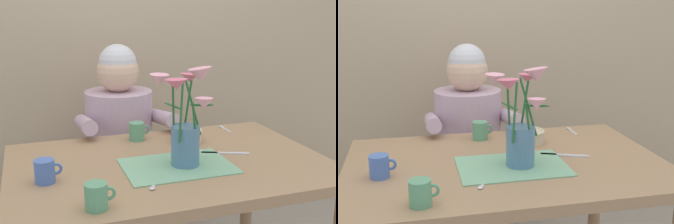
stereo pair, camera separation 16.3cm
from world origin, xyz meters
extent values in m
cube|color=tan|center=(0.00, 1.05, 1.25)|extent=(4.00, 0.10, 2.50)
cube|color=#9E7A56|center=(0.00, 0.00, 0.72)|extent=(1.20, 0.80, 0.04)
cylinder|color=#9E7A56|center=(0.54, 0.34, 0.35)|extent=(0.06, 0.06, 0.70)
cylinder|color=#4C4C56|center=(-0.06, 0.62, 0.20)|extent=(0.30, 0.30, 0.40)
cylinder|color=#BC9EB2|center=(-0.06, 0.62, 0.65)|extent=(0.34, 0.34, 0.50)
sphere|color=#DBB293|center=(-0.06, 0.62, 1.00)|extent=(0.21, 0.21, 0.21)
sphere|color=silver|center=(-0.06, 0.62, 1.04)|extent=(0.19, 0.19, 0.19)
cylinder|color=#BC9EB2|center=(-0.25, 0.48, 0.78)|extent=(0.07, 0.33, 0.12)
cylinder|color=#BC9EB2|center=(0.13, 0.48, 0.78)|extent=(0.07, 0.33, 0.12)
cube|color=#7AB289|center=(0.01, -0.07, 0.74)|extent=(0.40, 0.28, 0.00)
cylinder|color=teal|center=(0.04, -0.07, 0.82)|extent=(0.11, 0.11, 0.15)
cylinder|color=#23602D|center=(0.07, -0.06, 0.96)|extent=(0.07, 0.01, 0.22)
cone|color=pink|center=(0.10, -0.06, 1.08)|extent=(0.12, 0.12, 0.06)
sphere|color=#E5D14C|center=(0.10, -0.06, 1.08)|extent=(0.02, 0.02, 0.02)
cylinder|color=#23602D|center=(0.06, -0.02, 0.95)|extent=(0.04, 0.01, 0.20)
cone|color=#DB6684|center=(0.09, 0.02, 1.05)|extent=(0.08, 0.08, 0.04)
sphere|color=#E5D14C|center=(0.09, 0.02, 1.06)|extent=(0.02, 0.02, 0.02)
cylinder|color=#23602D|center=(0.00, -0.05, 0.95)|extent=(0.03, 0.06, 0.21)
cone|color=pink|center=(-0.05, -0.02, 1.06)|extent=(0.10, 0.10, 0.04)
sphere|color=#E5D14C|center=(-0.05, -0.02, 1.06)|extent=(0.02, 0.02, 0.02)
cylinder|color=#23602D|center=(0.01, -0.10, 0.95)|extent=(0.03, 0.03, 0.21)
cone|color=#DB6684|center=(-0.02, -0.14, 1.06)|extent=(0.11, 0.11, 0.04)
sphere|color=#E5D14C|center=(-0.02, -0.14, 1.07)|extent=(0.02, 0.02, 0.02)
cylinder|color=#23602D|center=(0.05, -0.11, 0.92)|extent=(0.04, 0.04, 0.14)
cone|color=pink|center=(0.07, -0.16, 0.99)|extent=(0.08, 0.09, 0.04)
sphere|color=#E5D14C|center=(0.07, -0.16, 1.00)|extent=(0.02, 0.02, 0.02)
ellipsoid|color=#23602D|center=(0.10, -0.07, 0.97)|extent=(0.09, 0.05, 0.03)
ellipsoid|color=#23602D|center=(0.01, -0.01, 0.96)|extent=(0.08, 0.10, 0.03)
cylinder|color=beige|center=(0.15, 0.20, 0.77)|extent=(0.13, 0.13, 0.05)
torus|color=beige|center=(0.15, 0.20, 0.79)|extent=(0.14, 0.14, 0.01)
cube|color=silver|center=(0.24, 0.01, 0.74)|extent=(0.18, 0.09, 0.00)
cylinder|color=#569970|center=(-0.05, 0.29, 0.78)|extent=(0.07, 0.07, 0.08)
torus|color=#569970|center=(-0.01, 0.29, 0.78)|extent=(0.04, 0.01, 0.04)
cylinder|color=#476BB7|center=(-0.46, -0.06, 0.78)|extent=(0.07, 0.07, 0.08)
torus|color=#476BB7|center=(-0.42, -0.06, 0.78)|extent=(0.04, 0.01, 0.04)
cylinder|color=#569970|center=(-0.33, -0.31, 0.78)|extent=(0.07, 0.07, 0.08)
torus|color=#569970|center=(-0.29, -0.31, 0.78)|extent=(0.04, 0.01, 0.04)
cube|color=silver|center=(0.39, 0.30, 0.74)|extent=(0.01, 0.10, 0.00)
ellipsoid|color=silver|center=(0.39, 0.36, 0.74)|extent=(0.02, 0.03, 0.01)
cube|color=silver|center=(-0.11, -0.18, 0.74)|extent=(0.05, 0.09, 0.00)
ellipsoid|color=silver|center=(-0.14, -0.23, 0.74)|extent=(0.03, 0.03, 0.01)
camera|label=1|loc=(-0.50, -1.45, 1.31)|focal=45.54mm
camera|label=2|loc=(-0.34, -1.49, 1.31)|focal=45.54mm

